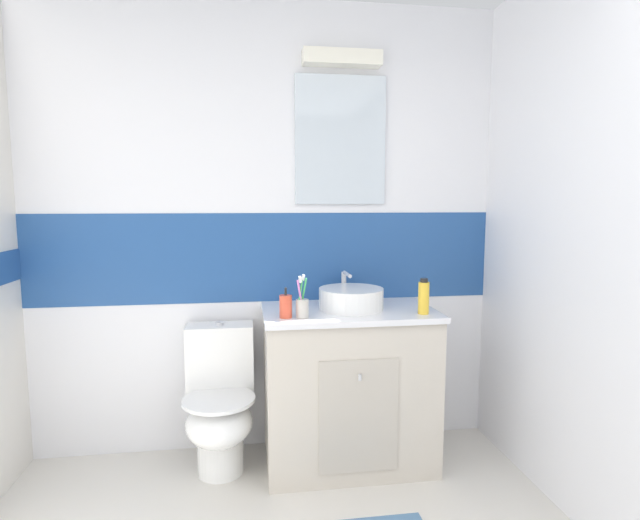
{
  "coord_description": "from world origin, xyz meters",
  "views": [
    {
      "loc": [
        -0.11,
        -0.4,
        1.42
      ],
      "look_at": [
        0.23,
        1.94,
        1.14
      ],
      "focal_mm": 27.94,
      "sensor_mm": 36.0,
      "label": 1
    }
  ],
  "objects_px": {
    "shampoo_bottle_tall": "(424,297)",
    "sink_basin": "(351,298)",
    "toothbrush_cup": "(302,306)",
    "toilet": "(220,404)",
    "soap_dispenser": "(286,306)"
  },
  "relations": [
    {
      "from": "toilet",
      "to": "soap_dispenser",
      "type": "xyz_separation_m",
      "value": [
        0.34,
        -0.18,
        0.55
      ]
    },
    {
      "from": "soap_dispenser",
      "to": "shampoo_bottle_tall",
      "type": "height_order",
      "value": "shampoo_bottle_tall"
    },
    {
      "from": "toothbrush_cup",
      "to": "shampoo_bottle_tall",
      "type": "relative_size",
      "value": 1.17
    },
    {
      "from": "toothbrush_cup",
      "to": "shampoo_bottle_tall",
      "type": "xyz_separation_m",
      "value": [
        0.62,
        -0.01,
        0.03
      ]
    },
    {
      "from": "shampoo_bottle_tall",
      "to": "sink_basin",
      "type": "bearing_deg",
      "value": 154.05
    },
    {
      "from": "sink_basin",
      "to": "toothbrush_cup",
      "type": "bearing_deg",
      "value": -150.12
    },
    {
      "from": "soap_dispenser",
      "to": "toilet",
      "type": "bearing_deg",
      "value": 152.48
    },
    {
      "from": "sink_basin",
      "to": "toilet",
      "type": "bearing_deg",
      "value": 177.75
    },
    {
      "from": "sink_basin",
      "to": "shampoo_bottle_tall",
      "type": "bearing_deg",
      "value": -25.95
    },
    {
      "from": "toilet",
      "to": "toothbrush_cup",
      "type": "xyz_separation_m",
      "value": [
        0.42,
        -0.19,
        0.55
      ]
    },
    {
      "from": "toothbrush_cup",
      "to": "shampoo_bottle_tall",
      "type": "distance_m",
      "value": 0.62
    },
    {
      "from": "toilet",
      "to": "soap_dispenser",
      "type": "relative_size",
      "value": 5.03
    },
    {
      "from": "sink_basin",
      "to": "shampoo_bottle_tall",
      "type": "relative_size",
      "value": 2.12
    },
    {
      "from": "toothbrush_cup",
      "to": "sink_basin",
      "type": "bearing_deg",
      "value": 29.88
    },
    {
      "from": "toilet",
      "to": "sink_basin",
      "type": "bearing_deg",
      "value": -2.25
    }
  ]
}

